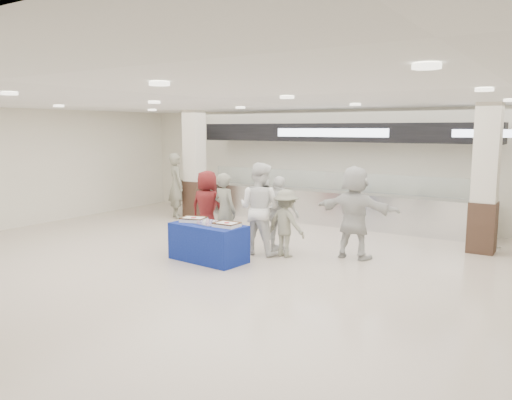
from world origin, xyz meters
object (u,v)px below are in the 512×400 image
Objects in this scene: display_table at (208,242)px; civilian_white at (355,212)px; sheet_cake_left at (194,219)px; chef_short at (279,214)px; cupcake_tray at (208,222)px; soldier_bg at (176,186)px; chef_tall at (260,209)px; sheet_cake_right at (227,224)px; soldier_a at (225,211)px; soldier_b at (286,223)px; civilian_maroon at (207,208)px.

civilian_white is (2.40, 1.79, 0.59)m from display_table.
chef_short is (1.27, 1.36, 0.03)m from sheet_cake_left.
soldier_bg is at bearing 138.69° from cupcake_tray.
soldier_bg is (-3.85, 3.37, 0.59)m from display_table.
chef_tall is at bearing 60.21° from chef_short.
soldier_bg reaches higher than sheet_cake_left.
sheet_cake_right is 0.28× the size of chef_short.
chef_tall is (0.88, 0.05, 0.13)m from soldier_a.
soldier_bg is (-4.41, 2.32, -0.01)m from chef_tall.
sheet_cake_left is 0.30× the size of soldier_bg.
civilian_white reaches higher than sheet_cake_left.
soldier_bg reaches higher than cupcake_tray.
soldier_a is at bearing 177.81° from soldier_bg.
civilian_white is 6.44m from soldier_bg.
cupcake_tray reaches higher than display_table.
chef_short is at bearing 46.96° from sheet_cake_left.
chef_tall reaches higher than sheet_cake_right.
soldier_b is (0.33, -0.30, -0.12)m from chef_short.
cupcake_tray is 0.30× the size of chef_short.
soldier_a is at bearing 81.94° from sheet_cake_left.
chef_short is (0.26, 0.39, -0.15)m from chef_tall.
cupcake_tray is at bearing 37.35° from civilian_white.
cupcake_tray is 0.25× the size of chef_tall.
soldier_a is (-0.30, 1.00, 0.06)m from cupcake_tray.
soldier_a is (-0.78, 1.00, 0.05)m from sheet_cake_right.
cupcake_tray is 5.11m from soldier_bg.
chef_tall reaches higher than soldier_b.
soldier_a is at bearing 158.86° from civilian_maroon.
sheet_cake_right is 0.47m from cupcake_tray.
soldier_bg is (-3.40, 3.29, 0.17)m from sheet_cake_left.
soldier_a is at bearing 1.22° from chef_tall.
soldier_bg is (-2.92, 2.22, 0.11)m from civilian_maroon.
cupcake_tray is at bearing 118.45° from soldier_a.
sheet_cake_right is 2.64m from civilian_white.
sheet_cake_left reaches higher than display_table.
chef_short is at bearing 75.93° from sheet_cake_right.
display_table is 1.10× the size of soldier_b.
chef_short is (0.82, 1.44, 0.45)m from display_table.
display_table is 2.71× the size of sheet_cake_left.
display_table is 0.41m from cupcake_tray.
soldier_b is at bearing 33.36° from sheet_cake_left.
soldier_a reaches higher than soldier_b.
civilian_white is at bearing 36.56° from cupcake_tray.
sheet_cake_right is at bearing -5.03° from sheet_cake_left.
civilian_white is at bearing 42.10° from display_table.
civilian_maroon is 0.89× the size of civilian_white.
soldier_b is (2.08, -0.01, -0.15)m from civilian_maroon.
civilian_maroon is at bearing 134.37° from display_table.
sheet_cake_right is 1.80m from civilian_maroon.
chef_tall reaches higher than cupcake_tray.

